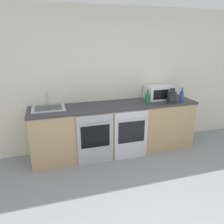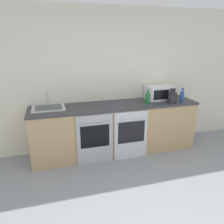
% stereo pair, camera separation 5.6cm
% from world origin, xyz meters
% --- Properties ---
extents(wall_back, '(10.00, 0.06, 2.60)m').
position_xyz_m(wall_back, '(0.00, 2.46, 1.30)').
color(wall_back, silver).
rests_on(wall_back, ground_plane).
extents(counter_back, '(3.02, 0.65, 0.93)m').
position_xyz_m(counter_back, '(0.00, 2.11, 0.47)').
color(counter_back, tan).
rests_on(counter_back, ground_plane).
extents(oven_left, '(0.61, 0.06, 0.88)m').
position_xyz_m(oven_left, '(-0.46, 1.79, 0.45)').
color(oven_left, '#A8AAAF').
rests_on(oven_left, ground_plane).
extents(oven_right, '(0.61, 0.06, 0.88)m').
position_xyz_m(oven_right, '(0.18, 1.79, 0.45)').
color(oven_right, silver).
rests_on(oven_right, ground_plane).
extents(microwave, '(0.51, 0.35, 0.26)m').
position_xyz_m(microwave, '(0.91, 2.23, 1.06)').
color(microwave, silver).
rests_on(microwave, counter_back).
extents(bottle_blue, '(0.07, 0.07, 0.27)m').
position_xyz_m(bottle_blue, '(1.23, 1.93, 1.04)').
color(bottle_blue, '#234793').
rests_on(bottle_blue, counter_back).
extents(bottle_green, '(0.08, 0.08, 0.25)m').
position_xyz_m(bottle_green, '(0.57, 2.02, 1.03)').
color(bottle_green, '#19722D').
rests_on(bottle_green, counter_back).
extents(kettle, '(0.16, 0.16, 0.20)m').
position_xyz_m(kettle, '(1.02, 1.94, 1.03)').
color(kettle, '#232326').
rests_on(kettle, counter_back).
extents(sink, '(0.54, 0.43, 0.25)m').
position_xyz_m(sink, '(-1.16, 2.19, 0.94)').
color(sink, '#B7BABF').
rests_on(sink, counter_back).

